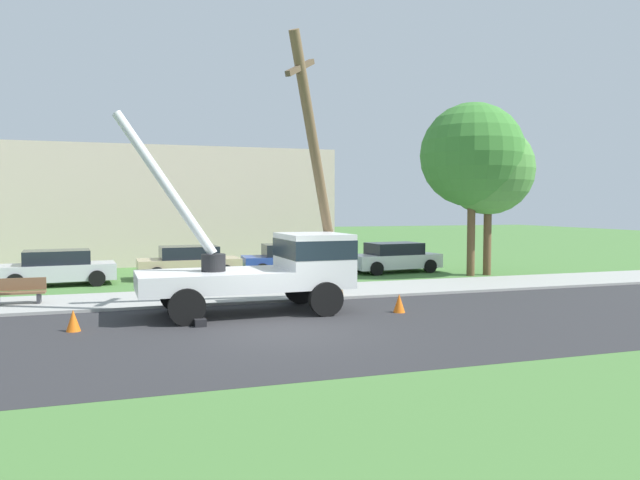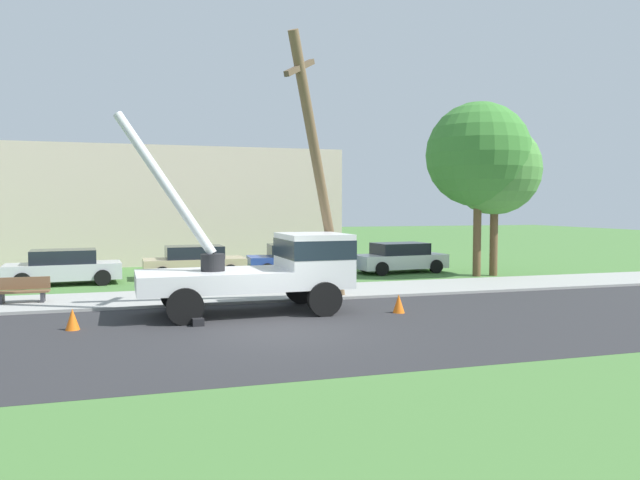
% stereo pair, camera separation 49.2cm
% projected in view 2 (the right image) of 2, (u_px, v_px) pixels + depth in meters
% --- Properties ---
extents(ground_plane, '(120.00, 120.00, 0.00)m').
position_uv_depth(ground_plane, '(223.00, 277.00, 26.73)').
color(ground_plane, '#477538').
extents(road_asphalt, '(80.00, 8.77, 0.01)m').
position_uv_depth(road_asphalt, '(282.00, 331.00, 15.24)').
color(road_asphalt, '#2B2B2D').
rests_on(road_asphalt, ground).
extents(sidewalk_strip, '(80.00, 3.49, 0.10)m').
position_uv_depth(sidewalk_strip, '(244.00, 295.00, 21.10)').
color(sidewalk_strip, '#9E9E99').
rests_on(sidewalk_strip, ground).
extents(utility_truck, '(6.85, 3.21, 5.98)m').
position_uv_depth(utility_truck, '(272.00, 265.00, 17.96)').
color(utility_truck, silver).
rests_on(utility_truck, ground).
extents(leaning_utility_pole, '(2.92, 3.21, 8.41)m').
position_uv_depth(leaning_utility_pole, '(318.00, 171.00, 18.95)').
color(leaning_utility_pole, brown).
rests_on(leaning_utility_pole, ground).
extents(traffic_cone_ahead, '(0.36, 0.36, 0.56)m').
position_uv_depth(traffic_cone_ahead, '(399.00, 304.00, 17.80)').
color(traffic_cone_ahead, orange).
rests_on(traffic_cone_ahead, ground).
extents(traffic_cone_behind, '(0.36, 0.36, 0.56)m').
position_uv_depth(traffic_cone_behind, '(72.00, 319.00, 15.33)').
color(traffic_cone_behind, orange).
rests_on(traffic_cone_behind, ground).
extents(parked_sedan_silver, '(4.55, 2.29, 1.42)m').
position_uv_depth(parked_sedan_silver, '(64.00, 267.00, 24.18)').
color(parked_sedan_silver, '#B7B7BF').
rests_on(parked_sedan_silver, ground).
extents(parked_sedan_tan, '(4.46, 2.13, 1.42)m').
position_uv_depth(parked_sedan_tan, '(194.00, 262.00, 26.47)').
color(parked_sedan_tan, tan).
rests_on(parked_sedan_tan, ground).
extents(parked_sedan_blue, '(4.49, 2.18, 1.42)m').
position_uv_depth(parked_sedan_blue, '(295.00, 259.00, 27.81)').
color(parked_sedan_blue, '#263F99').
rests_on(parked_sedan_blue, ground).
extents(parked_sedan_white, '(4.55, 2.29, 1.42)m').
position_uv_depth(parked_sedan_white, '(400.00, 258.00, 28.63)').
color(parked_sedan_white, silver).
rests_on(parked_sedan_white, ground).
extents(park_bench, '(1.60, 0.45, 0.90)m').
position_uv_depth(park_bench, '(23.00, 291.00, 19.13)').
color(park_bench, brown).
rests_on(park_bench, ground).
extents(roadside_tree_near, '(4.70, 4.70, 7.86)m').
position_uv_depth(roadside_tree_near, '(478.00, 155.00, 26.81)').
color(roadside_tree_near, brown).
rests_on(roadside_tree_near, ground).
extents(roadside_tree_far, '(4.16, 4.16, 6.96)m').
position_uv_depth(roadside_tree_far, '(495.00, 169.00, 27.10)').
color(roadside_tree_far, brown).
rests_on(roadside_tree_far, ground).
extents(lowrise_building_backdrop, '(18.00, 6.00, 6.40)m').
position_uv_depth(lowrise_building_backdrop, '(178.00, 206.00, 34.48)').
color(lowrise_building_backdrop, beige).
rests_on(lowrise_building_backdrop, ground).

